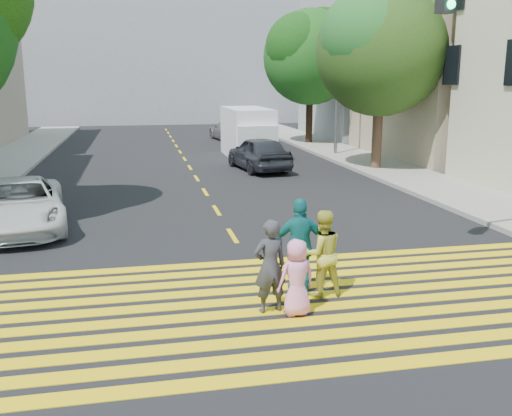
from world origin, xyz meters
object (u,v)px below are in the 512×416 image
object	(u,v)px
silver_car	(229,130)
pedestrian_child	(297,278)
pedestrian_man	(270,266)
dark_car_near	(259,153)
tree_right_far	(311,52)
pedestrian_woman	(322,253)
pedestrian_extra	(301,246)
white_van	(248,134)
white_sedan	(20,205)
dark_car_parked	(260,135)
tree_right_near	(382,44)

from	to	relation	value
silver_car	pedestrian_child	bearing A→B (deg)	76.08
pedestrian_man	dark_car_near	bearing A→B (deg)	-111.69
pedestrian_man	silver_car	xyz separation A→B (m)	(3.87, 28.75, -0.17)
tree_right_far	pedestrian_woman	bearing A→B (deg)	-106.46
pedestrian_child	pedestrian_extra	size ratio (longest dim) A/B	0.74
dark_car_near	white_van	distance (m)	4.24
white_sedan	dark_car_near	size ratio (longest dim) A/B	1.10
pedestrian_extra	dark_car_near	bearing A→B (deg)	-88.26
pedestrian_extra	white_sedan	bearing A→B (deg)	-33.88
pedestrian_woman	white_sedan	distance (m)	8.93
tree_right_far	pedestrian_man	bearing A→B (deg)	-108.44
pedestrian_child	white_van	bearing A→B (deg)	-109.29
dark_car_parked	white_van	bearing A→B (deg)	-98.56
tree_right_near	pedestrian_child	distance (m)	17.31
tree_right_near	pedestrian_extra	world-z (taller)	tree_right_near
dark_car_near	dark_car_parked	distance (m)	9.89
tree_right_near	dark_car_near	bearing A→B (deg)	167.21
pedestrian_child	dark_car_near	distance (m)	16.08
pedestrian_woman	dark_car_parked	distance (m)	25.05
pedestrian_woman	pedestrian_extra	bearing A→B (deg)	-37.39
pedestrian_extra	pedestrian_woman	bearing A→B (deg)	155.81
dark_car_near	silver_car	bearing A→B (deg)	-101.59
pedestrian_man	white_van	size ratio (longest dim) A/B	0.31
pedestrian_child	silver_car	size ratio (longest dim) A/B	0.30
tree_right_far	dark_car_parked	size ratio (longest dim) A/B	2.15
silver_car	tree_right_near	bearing A→B (deg)	99.84
tree_right_far	pedestrian_child	distance (m)	27.02
tree_right_far	silver_car	distance (m)	7.60
tree_right_near	silver_car	world-z (taller)	tree_right_near
dark_car_parked	silver_car	bearing A→B (deg)	121.33
pedestrian_child	white_sedan	world-z (taller)	white_sedan
white_sedan	dark_car_near	xyz separation A→B (m)	(8.41, 8.83, 0.08)
white_van	silver_car	bearing A→B (deg)	87.11
tree_right_near	pedestrian_man	distance (m)	17.26
pedestrian_man	silver_car	size ratio (longest dim) A/B	0.37
pedestrian_child	white_sedan	size ratio (longest dim) A/B	0.27
dark_car_parked	white_sedan	bearing A→B (deg)	-110.05
dark_car_near	pedestrian_child	bearing A→B (deg)	71.99
pedestrian_extra	dark_car_parked	bearing A→B (deg)	-89.64
pedestrian_extra	tree_right_far	bearing A→B (deg)	-96.62
pedestrian_child	white_van	size ratio (longest dim) A/B	0.25
tree_right_near	pedestrian_child	xyz separation A→B (m)	(-7.82, -14.69, -4.77)
pedestrian_woman	white_van	xyz separation A→B (m)	(2.35, 19.26, 0.38)
pedestrian_woman	pedestrian_child	size ratio (longest dim) A/B	1.22
white_sedan	dark_car_parked	xyz separation A→B (m)	(10.54, 18.49, -0.05)
pedestrian_man	pedestrian_woman	size ratio (longest dim) A/B	1.01
pedestrian_man	white_van	bearing A→B (deg)	-110.31
pedestrian_woman	white_sedan	world-z (taller)	pedestrian_woman
tree_right_far	dark_car_near	size ratio (longest dim) A/B	1.85
pedestrian_child	dark_car_parked	size ratio (longest dim) A/B	0.35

